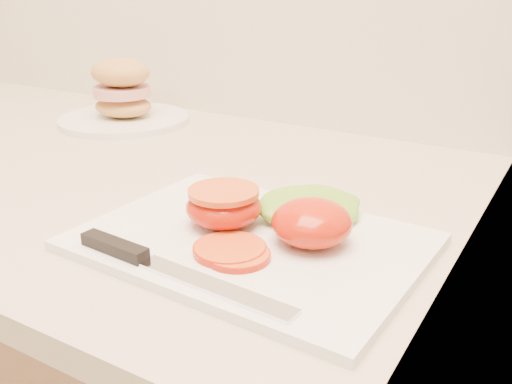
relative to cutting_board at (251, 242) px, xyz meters
The scene contains 8 objects.
cutting_board is the anchor object (origin of this frame).
tomato_half_dome 0.07m from the cutting_board, 19.14° to the left, with size 0.08×0.08×0.04m, color red.
tomato_half_cut 0.05m from the cutting_board, 163.84° to the left, with size 0.08×0.08×0.04m.
tomato_slice_0 0.04m from the cutting_board, 90.07° to the right, with size 0.07×0.07×0.01m, color #D75923.
tomato_slice_1 0.05m from the cutting_board, 74.06° to the right, with size 0.06×0.06×0.01m, color #D75923.
lettuce_leaf_0 0.08m from the cutting_board, 66.92° to the left, with size 0.11×0.08×0.02m, color #81C333.
knife 0.11m from the cutting_board, 116.44° to the right, with size 0.24×0.03×0.01m.
sandwich_plate 0.54m from the cutting_board, 146.23° to the left, with size 0.23×0.23×0.11m.
Camera 1 is at (0.25, 1.12, 1.19)m, focal length 40.00 mm.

